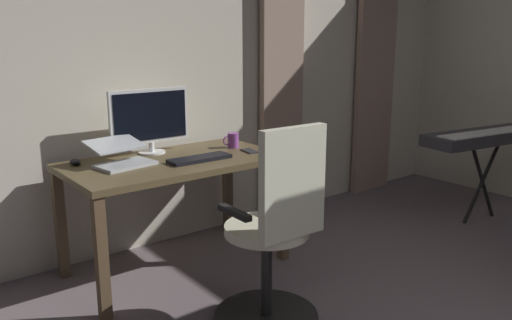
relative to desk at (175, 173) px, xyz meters
name	(u,v)px	position (x,y,z in m)	size (l,w,h in m)	color
back_room_partition	(226,47)	(-0.77, -0.52, 0.77)	(5.11, 0.10, 2.83)	beige
curtain_left_panel	(376,56)	(-2.44, -0.41, 0.67)	(0.50, 0.06, 2.63)	tan
curtain_right_panel	(282,59)	(-1.25, -0.41, 0.67)	(0.42, 0.06, 2.63)	tan
desk	(175,173)	(0.00, 0.00, 0.00)	(1.36, 0.74, 0.74)	brown
office_chair	(275,238)	(-0.02, 0.97, -0.14)	(0.56, 0.56, 1.10)	black
computer_monitor	(150,118)	(0.03, -0.25, 0.33)	(0.56, 0.18, 0.43)	white
computer_keyboard	(200,159)	(-0.11, 0.13, 0.11)	(0.41, 0.13, 0.02)	black
laptop	(121,157)	(0.33, -0.06, 0.14)	(0.38, 0.36, 0.15)	#B7BCC1
computer_mouse	(75,162)	(0.55, -0.24, 0.11)	(0.06, 0.10, 0.04)	black
cell_phone_face_up	(250,151)	(-0.51, 0.12, 0.10)	(0.07, 0.14, 0.01)	#333338
mug_coffee	(233,140)	(-0.50, -0.06, 0.15)	(0.12, 0.08, 0.10)	purple
piano_keyboard	(487,138)	(-2.45, 0.75, 0.05)	(1.24, 0.49, 0.77)	black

